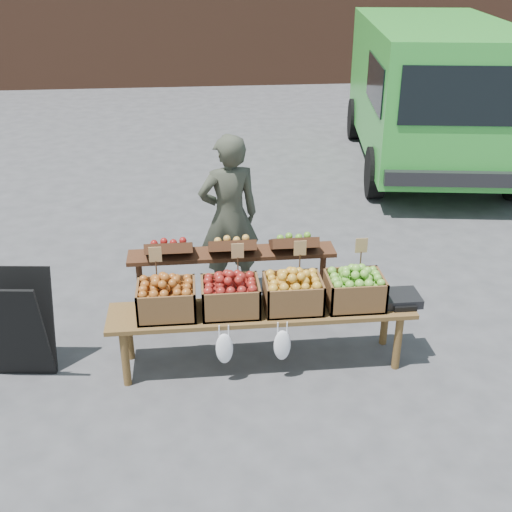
{
  "coord_description": "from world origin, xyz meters",
  "views": [
    {
      "loc": [
        -0.19,
        -4.69,
        3.47
      ],
      "look_at": [
        0.35,
        0.65,
        0.85
      ],
      "focal_mm": 45.0,
      "sensor_mm": 36.0,
      "label": 1
    }
  ],
  "objects_px": {
    "crate_red_apples": "(293,294)",
    "weighing_scale": "(400,298)",
    "back_table": "(232,277)",
    "display_bench": "(262,336)",
    "delivery_van": "(430,96)",
    "crate_russet_pears": "(230,297)",
    "vendor": "(229,217)",
    "chalkboard_sign": "(13,326)",
    "crate_green_apples": "(354,291)",
    "crate_golden_apples": "(167,300)"
  },
  "relations": [
    {
      "from": "crate_russet_pears",
      "to": "weighing_scale",
      "type": "height_order",
      "value": "crate_russet_pears"
    },
    {
      "from": "display_bench",
      "to": "vendor",
      "type": "bearing_deg",
      "value": 97.96
    },
    {
      "from": "vendor",
      "to": "crate_russet_pears",
      "type": "distance_m",
      "value": 1.4
    },
    {
      "from": "crate_russet_pears",
      "to": "crate_red_apples",
      "type": "bearing_deg",
      "value": 0.0
    },
    {
      "from": "delivery_van",
      "to": "display_bench",
      "type": "height_order",
      "value": "delivery_van"
    },
    {
      "from": "display_bench",
      "to": "back_table",
      "type": "bearing_deg",
      "value": 106.28
    },
    {
      "from": "chalkboard_sign",
      "to": "display_bench",
      "type": "bearing_deg",
      "value": 4.72
    },
    {
      "from": "crate_golden_apples",
      "to": "display_bench",
      "type": "bearing_deg",
      "value": 0.0
    },
    {
      "from": "crate_red_apples",
      "to": "weighing_scale",
      "type": "bearing_deg",
      "value": 0.0
    },
    {
      "from": "vendor",
      "to": "crate_red_apples",
      "type": "distance_m",
      "value": 1.47
    },
    {
      "from": "delivery_van",
      "to": "back_table",
      "type": "distance_m",
      "value": 6.13
    },
    {
      "from": "display_bench",
      "to": "crate_golden_apples",
      "type": "bearing_deg",
      "value": 180.0
    },
    {
      "from": "vendor",
      "to": "crate_red_apples",
      "type": "bearing_deg",
      "value": 96.33
    },
    {
      "from": "back_table",
      "to": "display_bench",
      "type": "bearing_deg",
      "value": -73.72
    },
    {
      "from": "crate_russet_pears",
      "to": "crate_green_apples",
      "type": "bearing_deg",
      "value": 0.0
    },
    {
      "from": "display_bench",
      "to": "weighing_scale",
      "type": "xyz_separation_m",
      "value": [
        1.25,
        0.0,
        0.33
      ]
    },
    {
      "from": "crate_russet_pears",
      "to": "delivery_van",
      "type": "bearing_deg",
      "value": 56.33
    },
    {
      "from": "crate_green_apples",
      "to": "weighing_scale",
      "type": "height_order",
      "value": "crate_green_apples"
    },
    {
      "from": "crate_red_apples",
      "to": "crate_golden_apples",
      "type": "bearing_deg",
      "value": 180.0
    },
    {
      "from": "weighing_scale",
      "to": "vendor",
      "type": "bearing_deg",
      "value": 136.2
    },
    {
      "from": "back_table",
      "to": "crate_green_apples",
      "type": "height_order",
      "value": "back_table"
    },
    {
      "from": "back_table",
      "to": "crate_golden_apples",
      "type": "bearing_deg",
      "value": -130.49
    },
    {
      "from": "crate_golden_apples",
      "to": "crate_red_apples",
      "type": "height_order",
      "value": "same"
    },
    {
      "from": "back_table",
      "to": "crate_red_apples",
      "type": "height_order",
      "value": "back_table"
    },
    {
      "from": "crate_golden_apples",
      "to": "crate_russet_pears",
      "type": "height_order",
      "value": "same"
    },
    {
      "from": "delivery_van",
      "to": "crate_red_apples",
      "type": "bearing_deg",
      "value": -110.95
    },
    {
      "from": "display_bench",
      "to": "weighing_scale",
      "type": "distance_m",
      "value": 1.29
    },
    {
      "from": "delivery_van",
      "to": "chalkboard_sign",
      "type": "bearing_deg",
      "value": -126.86
    },
    {
      "from": "crate_russet_pears",
      "to": "weighing_scale",
      "type": "bearing_deg",
      "value": 0.0
    },
    {
      "from": "back_table",
      "to": "crate_green_apples",
      "type": "xyz_separation_m",
      "value": [
        1.04,
        -0.72,
        0.19
      ]
    },
    {
      "from": "chalkboard_sign",
      "to": "delivery_van",
      "type": "bearing_deg",
      "value": 51.13
    },
    {
      "from": "chalkboard_sign",
      "to": "crate_red_apples",
      "type": "bearing_deg",
      "value": 4.94
    },
    {
      "from": "back_table",
      "to": "weighing_scale",
      "type": "relative_size",
      "value": 6.18
    },
    {
      "from": "delivery_van",
      "to": "crate_red_apples",
      "type": "xyz_separation_m",
      "value": [
        -3.18,
        -5.6,
        -0.47
      ]
    },
    {
      "from": "crate_red_apples",
      "to": "crate_green_apples",
      "type": "xyz_separation_m",
      "value": [
        0.55,
        0.0,
        0.0
      ]
    },
    {
      "from": "back_table",
      "to": "crate_red_apples",
      "type": "relative_size",
      "value": 4.2
    },
    {
      "from": "display_bench",
      "to": "crate_golden_apples",
      "type": "distance_m",
      "value": 0.93
    },
    {
      "from": "crate_green_apples",
      "to": "weighing_scale",
      "type": "xyz_separation_m",
      "value": [
        0.43,
        0.0,
        -0.1
      ]
    },
    {
      "from": "delivery_van",
      "to": "display_bench",
      "type": "xyz_separation_m",
      "value": [
        -3.45,
        -5.6,
        -0.9
      ]
    },
    {
      "from": "crate_red_apples",
      "to": "chalkboard_sign",
      "type": "bearing_deg",
      "value": 178.32
    },
    {
      "from": "vendor",
      "to": "display_bench",
      "type": "relative_size",
      "value": 0.66
    },
    {
      "from": "crate_red_apples",
      "to": "display_bench",
      "type": "bearing_deg",
      "value": 180.0
    },
    {
      "from": "crate_russet_pears",
      "to": "crate_green_apples",
      "type": "height_order",
      "value": "same"
    },
    {
      "from": "back_table",
      "to": "crate_russet_pears",
      "type": "bearing_deg",
      "value": -95.14
    },
    {
      "from": "crate_red_apples",
      "to": "crate_green_apples",
      "type": "height_order",
      "value": "same"
    },
    {
      "from": "delivery_van",
      "to": "weighing_scale",
      "type": "relative_size",
      "value": 15.55
    },
    {
      "from": "back_table",
      "to": "display_bench",
      "type": "distance_m",
      "value": 0.79
    },
    {
      "from": "weighing_scale",
      "to": "delivery_van",
      "type": "bearing_deg",
      "value": 68.51
    },
    {
      "from": "vendor",
      "to": "display_bench",
      "type": "bearing_deg",
      "value": 85.6
    },
    {
      "from": "crate_red_apples",
      "to": "crate_russet_pears",
      "type": "bearing_deg",
      "value": 180.0
    }
  ]
}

